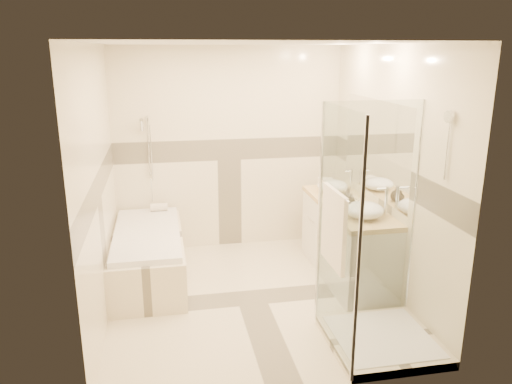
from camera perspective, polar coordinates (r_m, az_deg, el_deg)
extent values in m
cube|color=beige|center=(5.22, -0.57, -12.02)|extent=(2.80, 3.00, 0.01)
cube|color=white|center=(4.61, -0.66, 16.71)|extent=(2.80, 3.00, 0.01)
cube|color=beige|center=(6.21, -3.10, 4.86)|extent=(2.80, 0.01, 2.50)
cube|color=beige|center=(3.36, 3.98, -4.90)|extent=(2.80, 0.01, 2.50)
cube|color=beige|center=(4.73, -17.61, 0.57)|extent=(0.01, 3.00, 2.50)
cube|color=beige|center=(5.19, 14.84, 2.12)|extent=(0.01, 3.00, 2.50)
cube|color=white|center=(5.41, 13.47, 4.93)|extent=(0.01, 1.60, 1.00)
cylinder|color=silver|center=(6.11, -12.20, 5.28)|extent=(0.02, 0.02, 0.70)
cube|color=beige|center=(5.64, -12.19, -7.33)|extent=(0.75, 1.70, 0.50)
cube|color=white|center=(5.53, -12.36, -4.67)|extent=(0.69, 1.60, 0.06)
ellipsoid|color=white|center=(5.55, -12.33, -5.15)|extent=(0.56, 1.40, 0.16)
cube|color=silver|center=(5.60, 10.31, -5.72)|extent=(0.55, 1.60, 0.80)
cylinder|color=silver|center=(5.10, 8.93, -6.05)|extent=(0.01, 0.24, 0.01)
cylinder|color=silver|center=(5.81, 6.30, -3.17)|extent=(0.01, 0.24, 0.01)
cube|color=tan|center=(5.46, 10.53, -1.57)|extent=(0.57, 1.62, 0.05)
cube|color=beige|center=(4.59, 14.17, -16.17)|extent=(0.90, 0.90, 0.08)
cube|color=white|center=(4.57, 14.21, -15.69)|extent=(0.80, 0.80, 0.01)
cube|color=white|center=(3.99, 9.32, -4.89)|extent=(0.01, 0.90, 2.00)
cube|color=white|center=(4.53, 12.70, -2.49)|extent=(0.90, 0.01, 2.00)
cylinder|color=silver|center=(3.60, 11.68, -7.37)|extent=(0.03, 0.03, 2.00)
cylinder|color=silver|center=(4.38, 7.26, -2.86)|extent=(0.03, 0.03, 2.00)
cylinder|color=silver|center=(4.73, 17.68, -2.08)|extent=(0.03, 0.03, 2.00)
cylinder|color=silver|center=(4.14, 21.19, 8.04)|extent=(0.03, 0.10, 0.10)
cylinder|color=silver|center=(3.86, 9.06, 0.07)|extent=(0.02, 0.60, 0.02)
cube|color=white|center=(3.95, 8.87, -4.12)|extent=(0.04, 0.48, 0.62)
ellipsoid|color=white|center=(5.85, 8.75, 0.66)|extent=(0.35, 0.35, 0.14)
ellipsoid|color=white|center=(5.02, 12.26, -2.02)|extent=(0.39, 0.39, 0.16)
cylinder|color=silver|center=(5.91, 10.83, 1.30)|extent=(0.03, 0.03, 0.25)
cylinder|color=silver|center=(5.87, 10.47, 2.31)|extent=(0.09, 0.02, 0.02)
cylinder|color=silver|center=(5.08, 14.64, -1.05)|extent=(0.03, 0.03, 0.30)
cylinder|color=silver|center=(5.03, 14.19, 0.33)|extent=(0.11, 0.03, 0.03)
imported|color=black|center=(5.34, 10.77, -0.91)|extent=(0.08, 0.08, 0.14)
imported|color=black|center=(5.41, 10.43, -0.49)|extent=(0.15, 0.15, 0.17)
cube|color=white|center=(6.04, 8.09, 0.94)|extent=(0.20, 0.30, 0.09)
cylinder|color=white|center=(6.16, -11.03, -1.71)|extent=(0.20, 0.09, 0.09)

